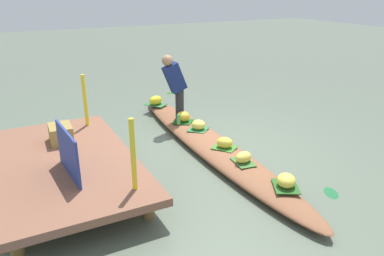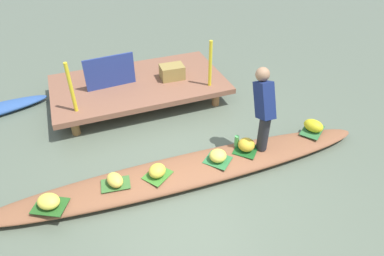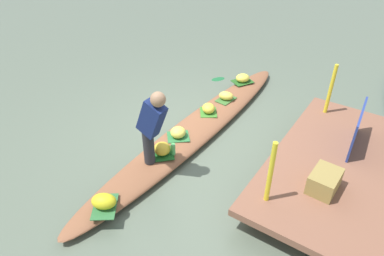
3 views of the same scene
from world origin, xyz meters
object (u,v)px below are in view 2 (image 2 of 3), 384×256
(banana_bunch_1, at_px, (157,171))
(banana_bunch_3, at_px, (49,201))
(banana_bunch_0, at_px, (313,126))
(water_bottle, at_px, (237,141))
(produce_crate, at_px, (172,72))
(banana_bunch_2, at_px, (218,156))
(vendor_person, at_px, (264,106))
(market_banner, at_px, (110,72))
(vendor_boat, at_px, (189,171))
(banana_bunch_4, at_px, (246,145))
(banana_bunch_5, at_px, (115,180))

(banana_bunch_1, bearing_deg, banana_bunch_3, -178.31)
(banana_bunch_0, distance_m, water_bottle, 1.33)
(produce_crate, bearing_deg, banana_bunch_0, -53.27)
(banana_bunch_2, distance_m, water_bottle, 0.44)
(water_bottle, bearing_deg, banana_bunch_0, -4.01)
(water_bottle, bearing_deg, vendor_person, -15.39)
(banana_bunch_0, xyz_separation_m, market_banner, (-2.78, 2.28, 0.38))
(vendor_boat, distance_m, water_bottle, 0.86)
(banana_bunch_3, height_order, vendor_person, vendor_person)
(banana_bunch_2, xyz_separation_m, banana_bunch_4, (0.49, 0.06, 0.01))
(vendor_person, height_order, market_banner, vendor_person)
(vendor_person, relative_size, produce_crate, 2.78)
(banana_bunch_0, bearing_deg, market_banner, 140.63)
(banana_bunch_3, height_order, produce_crate, produce_crate)
(banana_bunch_0, relative_size, banana_bunch_1, 1.24)
(vendor_person, bearing_deg, banana_bunch_3, -177.50)
(banana_bunch_3, relative_size, banana_bunch_4, 1.14)
(vendor_person, height_order, produce_crate, vendor_person)
(banana_bunch_0, relative_size, water_bottle, 1.68)
(banana_bunch_2, height_order, vendor_person, vendor_person)
(banana_bunch_4, distance_m, produce_crate, 2.28)
(vendor_boat, height_order, banana_bunch_5, banana_bunch_5)
(banana_bunch_0, height_order, banana_bunch_1, banana_bunch_0)
(banana_bunch_4, distance_m, water_bottle, 0.16)
(water_bottle, xyz_separation_m, market_banner, (-1.46, 2.19, 0.38))
(banana_bunch_0, height_order, market_banner, market_banner)
(water_bottle, relative_size, market_banner, 0.21)
(banana_bunch_0, xyz_separation_m, banana_bunch_1, (-2.62, -0.09, -0.01))
(banana_bunch_2, bearing_deg, market_banner, 113.92)
(banana_bunch_1, relative_size, market_banner, 0.28)
(vendor_boat, height_order, produce_crate, produce_crate)
(vendor_person, bearing_deg, market_banner, 128.09)
(vendor_boat, bearing_deg, banana_bunch_1, -174.90)
(vendor_boat, relative_size, banana_bunch_1, 22.22)
(banana_bunch_5, xyz_separation_m, produce_crate, (1.55, 2.25, 0.23))
(banana_bunch_4, distance_m, market_banner, 2.82)
(banana_bunch_1, relative_size, vendor_person, 0.21)
(banana_bunch_3, distance_m, market_banner, 2.74)
(banana_bunch_5, distance_m, market_banner, 2.40)
(water_bottle, height_order, market_banner, market_banner)
(banana_bunch_1, relative_size, banana_bunch_4, 1.01)
(banana_bunch_5, distance_m, water_bottle, 1.87)
(banana_bunch_3, distance_m, banana_bunch_5, 0.83)
(banana_bunch_5, bearing_deg, vendor_person, 1.41)
(banana_bunch_1, height_order, produce_crate, produce_crate)
(market_banner, bearing_deg, produce_crate, -8.50)
(banana_bunch_2, relative_size, banana_bunch_5, 0.91)
(banana_bunch_3, height_order, banana_bunch_4, banana_bunch_4)
(banana_bunch_1, xyz_separation_m, produce_crate, (0.98, 2.28, 0.22))
(banana_bunch_4, bearing_deg, banana_bunch_2, -172.90)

